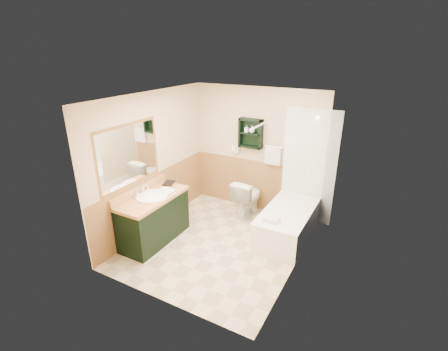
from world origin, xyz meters
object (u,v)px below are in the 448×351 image
wall_shelf (251,133)px  soap_bottle_b (252,130)px  vanity_book (163,177)px  toilet (248,197)px  hair_dryer (236,149)px  soap_bottle_a (247,131)px  vanity (154,218)px  bathtub (288,223)px

wall_shelf → soap_bottle_b: 0.07m
vanity_book → soap_bottle_b: 1.83m
soap_bottle_b → toilet: bearing=-75.7°
hair_dryer → soap_bottle_b: 0.53m
soap_bottle_a → vanity_book: bearing=-126.9°
vanity → soap_bottle_a: (0.81, 1.82, 1.19)m
vanity → bathtub: vanity is taller
wall_shelf → vanity: wall_shelf is taller
vanity_book → vanity: bearing=-91.6°
bathtub → soap_bottle_b: bearing=147.6°
bathtub → toilet: (-0.93, 0.37, 0.11)m
toilet → vanity_book: (-1.16, -1.05, 0.57)m
vanity → wall_shelf: bearing=63.9°
vanity_book → hair_dryer: bearing=41.1°
hair_dryer → soap_bottle_a: 0.45m
toilet → soap_bottle_b: 1.29m
wall_shelf → soap_bottle_a: wall_shelf is taller
bathtub → toilet: toilet is taller
vanity → vanity_book: vanity_book is taller
bathtub → vanity_book: vanity_book is taller
vanity_book → soap_bottle_a: size_ratio=1.81×
toilet → wall_shelf: bearing=-67.4°
hair_dryer → vanity_book: 1.56m
vanity → soap_bottle_b: (0.92, 1.82, 1.21)m
vanity_book → soap_bottle_b: soap_bottle_b is taller
soap_bottle_a → vanity: bearing=-114.1°
vanity_book → toilet: bearing=22.9°
vanity_book → soap_bottle_a: 1.76m
vanity_book → soap_bottle_a: soap_bottle_a is taller
soap_bottle_b → wall_shelf: bearing=170.4°
toilet → vanity_book: 1.66m
bathtub → soap_bottle_b: (-1.00, 0.63, 1.37)m
wall_shelf → vanity_book: wall_shelf is taller
toilet → soap_bottle_b: (-0.07, 0.26, 1.26)m
soap_bottle_a → soap_bottle_b: bearing=0.0°
vanity → soap_bottle_a: soap_bottle_a is taller
toilet → soap_bottle_b: soap_bottle_b is taller
vanity → vanity_book: bearing=107.7°
hair_dryer → wall_shelf: bearing=-4.8°
wall_shelf → toilet: size_ratio=0.75×
hair_dryer → vanity_book: hair_dryer is taller
bathtub → vanity_book: (-2.08, -0.67, 0.68)m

